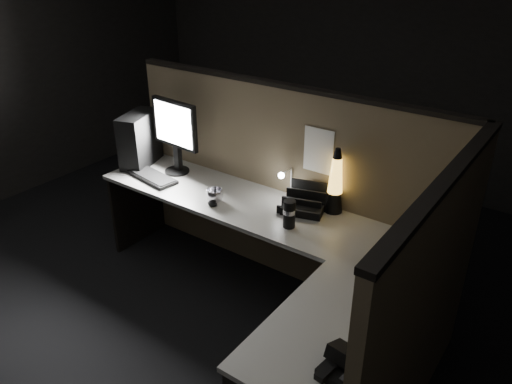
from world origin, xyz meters
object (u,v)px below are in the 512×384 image
Objects in this scene: monitor at (175,130)px; lava_lamp at (335,186)px; desk_phone at (348,367)px; pc_tower at (140,139)px; keyboard at (150,176)px.

monitor is 1.27× the size of lava_lamp.
lava_lamp reaches higher than desk_phone.
monitor is 1.34m from lava_lamp.
lava_lamp reaches higher than pc_tower.
lava_lamp is at bearing 127.79° from desk_phone.
pc_tower is 0.84× the size of keyboard.
pc_tower is at bearing 164.00° from desk_phone.
pc_tower is 1.69m from lava_lamp.
desk_phone is (2.16, -0.91, 0.03)m from keyboard.
monitor is 1.14× the size of keyboard.
pc_tower is 0.35m from keyboard.
lava_lamp is 1.46m from desk_phone.
keyboard is 2.20× the size of desk_phone.
keyboard is (0.25, -0.15, -0.20)m from pc_tower.
desk_phone reaches higher than keyboard.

